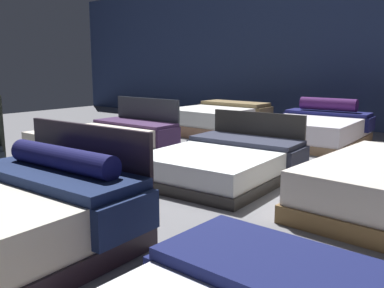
{
  "coord_description": "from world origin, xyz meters",
  "views": [
    {
      "loc": [
        2.91,
        -4.25,
        1.41
      ],
      "look_at": [
        -0.32,
        -0.2,
        0.43
      ],
      "focal_mm": 39.25,
      "sensor_mm": 36.0,
      "label": 1
    }
  ],
  "objects_px": {
    "bed_6": "(218,119)",
    "bed_3": "(107,141)",
    "bed_7": "(315,129)",
    "bed_4": "(224,162)"
  },
  "relations": [
    {
      "from": "bed_6",
      "to": "bed_3",
      "type": "bearing_deg",
      "value": -88.7
    },
    {
      "from": "bed_7",
      "to": "bed_3",
      "type": "bearing_deg",
      "value": -127.97
    },
    {
      "from": "bed_4",
      "to": "bed_6",
      "type": "distance_m",
      "value": 3.71
    },
    {
      "from": "bed_3",
      "to": "bed_4",
      "type": "bearing_deg",
      "value": 1.02
    },
    {
      "from": "bed_3",
      "to": "bed_4",
      "type": "height_order",
      "value": "bed_3"
    },
    {
      "from": "bed_6",
      "to": "bed_4",
      "type": "bearing_deg",
      "value": -51.9
    },
    {
      "from": "bed_7",
      "to": "bed_6",
      "type": "bearing_deg",
      "value": 177.94
    },
    {
      "from": "bed_6",
      "to": "bed_7",
      "type": "relative_size",
      "value": 0.97
    },
    {
      "from": "bed_3",
      "to": "bed_7",
      "type": "height_order",
      "value": "bed_3"
    },
    {
      "from": "bed_6",
      "to": "bed_7",
      "type": "bearing_deg",
      "value": 2.24
    }
  ]
}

